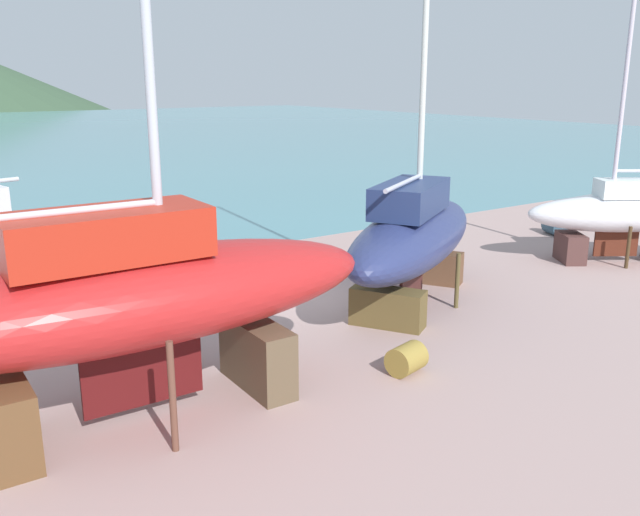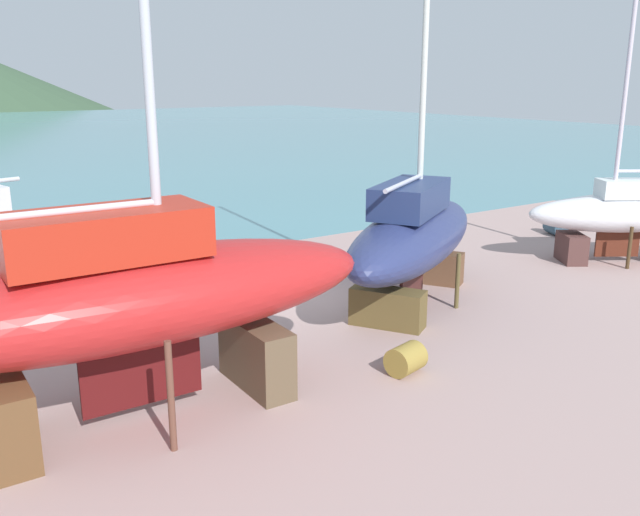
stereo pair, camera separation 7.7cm
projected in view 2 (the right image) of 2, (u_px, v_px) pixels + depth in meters
ground_plane at (391, 329)px, 16.89m from camera, size 37.76×37.76×0.00m
sailboat_large_starboard at (413, 236)px, 18.44m from camera, size 8.35×6.33×12.58m
sailboat_mid_port at (621, 214)px, 22.72m from camera, size 6.10×4.79×10.33m
sailboat_small_center at (135, 297)px, 11.92m from camera, size 9.41×2.96×15.58m
worker at (411, 230)px, 23.90m from camera, size 0.50×0.39×1.67m
barrel_tipped_right at (568, 221)px, 28.01m from camera, size 1.04×1.02×0.66m
barrel_tipped_center at (556, 227)px, 26.99m from camera, size 0.98×1.12×0.67m
barrel_tipped_left at (406, 359)px, 14.29m from camera, size 0.88×0.80×0.64m
timber_long_fore at (432, 257)px, 23.46m from camera, size 1.15×0.87×0.16m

